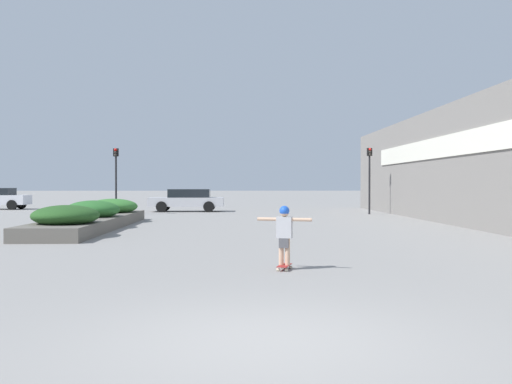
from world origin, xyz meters
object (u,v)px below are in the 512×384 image
object	(u,v)px
car_leftmost	(187,200)
skateboard	(284,266)
skateboarder	(284,229)
traffic_light_left	(116,170)
traffic_light_right	(370,170)

from	to	relation	value
car_leftmost	skateboard	bearing A→B (deg)	-170.48
skateboard	car_leftmost	world-z (taller)	car_leftmost
skateboarder	traffic_light_left	world-z (taller)	traffic_light_left
car_leftmost	traffic_light_right	size ratio (longest dim) A/B	1.23
skateboard	car_leftmost	size ratio (longest dim) A/B	0.13
skateboard	traffic_light_left	xyz separation A→B (m)	(-7.86, 21.07, 2.47)
car_leftmost	traffic_light_right	xyz separation A→B (m)	(10.82, -3.57, 1.82)
skateboard	traffic_light_left	world-z (taller)	traffic_light_left
car_leftmost	traffic_light_right	bearing A→B (deg)	-108.27
skateboarder	traffic_light_right	size ratio (longest dim) A/B	0.31
skateboarder	traffic_light_right	xyz separation A→B (m)	(6.66, 21.21, 1.76)
traffic_light_left	traffic_light_right	size ratio (longest dim) A/B	0.98
traffic_light_left	skateboard	bearing A→B (deg)	-69.55
car_leftmost	traffic_light_left	size ratio (longest dim) A/B	1.25
skateboard	traffic_light_left	size ratio (longest dim) A/B	0.16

